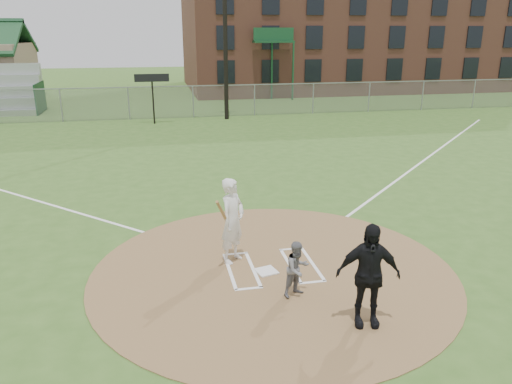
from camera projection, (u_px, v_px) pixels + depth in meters
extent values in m
plane|color=#355A1E|center=(273.00, 271.00, 11.61)|extent=(140.00, 140.00, 0.00)
cylinder|color=olive|center=(273.00, 271.00, 11.61)|extent=(8.40, 8.40, 0.02)
cube|color=white|center=(266.00, 271.00, 11.53)|extent=(0.55, 0.55, 0.03)
cube|color=white|center=(426.00, 159.00, 21.72)|extent=(17.04, 17.04, 0.01)
imported|color=slate|center=(297.00, 269.00, 10.35)|extent=(0.72, 0.66, 1.20)
imported|color=black|center=(368.00, 275.00, 9.20)|extent=(1.27, 0.73, 2.03)
cube|color=white|center=(230.00, 271.00, 11.55)|extent=(0.08, 1.80, 0.01)
cube|color=white|center=(253.00, 269.00, 11.66)|extent=(0.08, 1.80, 0.01)
cube|color=white|center=(235.00, 254.00, 12.45)|extent=(0.62, 0.08, 0.01)
cube|color=white|center=(249.00, 289.00, 10.77)|extent=(0.62, 0.08, 0.01)
cube|color=white|center=(312.00, 263.00, 11.94)|extent=(0.08, 1.80, 0.01)
cube|color=white|center=(290.00, 265.00, 11.83)|extent=(0.08, 1.80, 0.01)
cube|color=white|center=(291.00, 249.00, 12.72)|extent=(0.62, 0.08, 0.01)
cube|color=white|center=(313.00, 282.00, 11.04)|extent=(0.62, 0.08, 0.01)
imported|color=white|center=(233.00, 221.00, 11.79)|extent=(0.87, 0.89, 2.07)
cylinder|color=olive|center=(222.00, 212.00, 11.23)|extent=(0.36, 0.55, 0.70)
cube|color=slate|center=(193.00, 102.00, 31.80)|extent=(56.00, 0.03, 2.00)
cube|color=gray|center=(193.00, 86.00, 31.50)|extent=(56.00, 0.06, 0.06)
cube|color=gray|center=(193.00, 102.00, 31.80)|extent=(56.08, 0.08, 2.00)
cube|color=#194728|center=(40.00, 98.00, 33.81)|extent=(0.08, 3.20, 2.00)
cube|color=brown|center=(344.00, 7.00, 47.76)|extent=(30.00, 16.00, 15.00)
cube|color=black|center=(379.00, 4.00, 40.26)|extent=(26.60, 0.10, 12.20)
cube|color=#194728|center=(274.00, 42.00, 38.90)|extent=(3.20, 1.00, 0.15)
cube|color=#194728|center=(272.00, 71.00, 40.06)|extent=(0.12, 0.12, 4.50)
cube|color=#194728|center=(293.00, 71.00, 39.46)|extent=(0.12, 0.12, 4.50)
cube|color=#194728|center=(274.00, 34.00, 38.73)|extent=(3.20, 0.08, 1.00)
cylinder|color=black|center=(225.00, 19.00, 29.71)|extent=(0.26, 0.26, 12.00)
cylinder|color=black|center=(153.00, 102.00, 29.56)|extent=(0.10, 0.10, 2.60)
cube|color=black|center=(152.00, 78.00, 29.13)|extent=(2.00, 0.10, 0.45)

